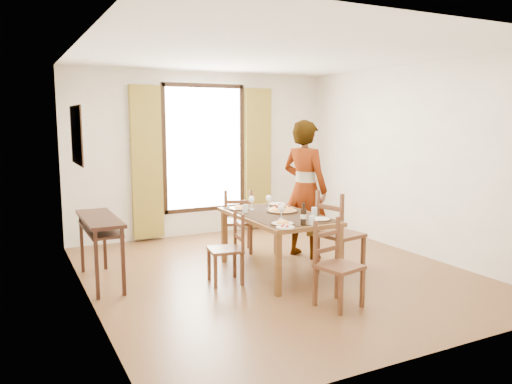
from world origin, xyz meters
name	(u,v)px	position (x,y,z in m)	size (l,w,h in m)	color
ground	(276,273)	(0.00, 0.00, 0.00)	(5.00, 5.00, 0.00)	#4C2917
room_shell	(271,150)	(0.00, 0.13, 1.54)	(4.60, 5.10, 2.74)	silver
console_table	(100,227)	(-2.03, 0.60, 0.68)	(0.38, 1.20, 0.80)	black
dining_table	(277,219)	(0.02, 0.01, 0.69)	(0.94, 1.61, 0.76)	brown
chair_west	(228,250)	(-0.69, -0.06, 0.39)	(0.42, 0.42, 0.85)	#54311C
chair_north	(238,223)	(-0.01, 1.12, 0.44)	(0.54, 0.54, 0.94)	#54311C
chair_south	(337,267)	(0.01, -1.26, 0.42)	(0.48, 0.48, 0.90)	#54311C
chair_east	(338,236)	(0.67, -0.39, 0.49)	(0.55, 0.55, 1.06)	#54311C
man	(305,189)	(0.75, 0.52, 0.96)	(0.70, 0.82, 1.92)	#9C9FA5
plate_sw	(282,222)	(-0.24, -0.57, 0.78)	(0.27, 0.27, 0.05)	silver
plate_se	(319,218)	(0.27, -0.55, 0.78)	(0.27, 0.27, 0.05)	silver
plate_nw	(239,207)	(-0.26, 0.53, 0.78)	(0.27, 0.27, 0.05)	silver
plate_ne	(277,203)	(0.34, 0.58, 0.78)	(0.27, 0.27, 0.05)	silver
pasta_platter	(282,208)	(0.14, 0.10, 0.81)	(0.40, 0.40, 0.10)	#D0611A
caprese_plate	(285,226)	(-0.30, -0.74, 0.78)	(0.20, 0.20, 0.04)	silver
wine_glass_a	(281,212)	(-0.11, -0.32, 0.85)	(0.08, 0.08, 0.18)	white
wine_glass_b	(269,202)	(0.11, 0.39, 0.85)	(0.08, 0.08, 0.18)	white
wine_glass_c	(252,203)	(-0.13, 0.43, 0.85)	(0.08, 0.08, 0.18)	white
tumbler_a	(314,211)	(0.38, -0.28, 0.81)	(0.07, 0.07, 0.10)	silver
tumbler_b	(245,209)	(-0.29, 0.28, 0.81)	(0.07, 0.07, 0.10)	silver
tumbler_c	(312,220)	(0.05, -0.72, 0.81)	(0.07, 0.07, 0.10)	silver
wine_bottle	(303,214)	(-0.04, -0.70, 0.88)	(0.07, 0.07, 0.25)	black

